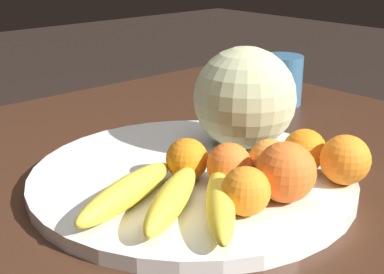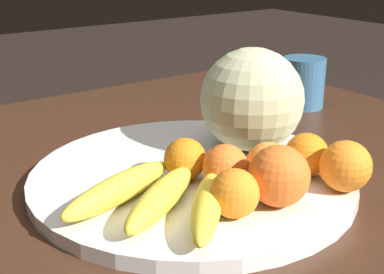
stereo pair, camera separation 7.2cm
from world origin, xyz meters
The scene contains 13 objects.
kitchen_table centered at (0.00, 0.00, 0.64)m, with size 1.30×1.14×0.72m.
fruit_bowl centered at (0.07, 0.03, 0.73)m, with size 0.44×0.44×0.02m.
melon centered at (0.20, 0.05, 0.82)m, with size 0.15×0.15×0.15m.
banana_bunch centered at (-0.02, -0.04, 0.76)m, with size 0.23×0.22×0.04m.
orange_front_left centered at (0.10, -0.11, 0.78)m, with size 0.07×0.07×0.07m.
orange_front_right centered at (0.05, 0.02, 0.77)m, with size 0.06×0.06×0.06m.
orange_mid_center centered at (0.20, -0.13, 0.77)m, with size 0.07×0.07×0.07m.
orange_back_left centered at (0.04, -0.10, 0.77)m, with size 0.06×0.06×0.06m.
orange_back_right centered at (0.13, -0.06, 0.77)m, with size 0.06×0.06×0.06m.
orange_top_small centered at (0.08, -0.03, 0.77)m, with size 0.06×0.06×0.06m.
orange_side_extra centered at (0.19, -0.07, 0.77)m, with size 0.06×0.06×0.06m.
produce_tag centered at (0.09, -0.07, 0.74)m, with size 0.10×0.07×0.00m.
ceramic_mug centered at (0.47, 0.21, 0.77)m, with size 0.09×0.11×0.10m.
Camera 2 is at (-0.32, -0.51, 1.04)m, focal length 50.00 mm.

